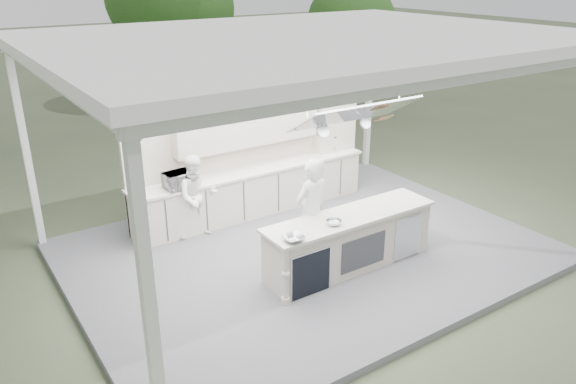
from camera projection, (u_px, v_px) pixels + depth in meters
ground at (307, 254)px, 10.11m from camera, size 90.00×90.00×0.00m
stage_deck at (308, 251)px, 10.08m from camera, size 8.00×6.00×0.12m
tent at (311, 43)px, 8.70m from camera, size 8.20×6.20×3.86m
demo_island at (349, 241)px, 9.27m from camera, size 3.10×0.79×0.95m
back_counter at (253, 191)px, 11.34m from camera, size 5.08×0.72×0.95m
back_wall_unit at (266, 138)px, 11.37m from camera, size 5.05×0.48×2.25m
tree_cluster at (109, 22)px, 16.30m from camera, size 19.55×9.40×5.85m
head_chef at (311, 213)px, 9.20m from camera, size 0.75×0.55×1.88m
sous_chef at (197, 197)px, 10.24m from camera, size 0.83×0.68×1.58m
toaster_oven at (179, 180)px, 10.15m from camera, size 0.58×0.42×0.30m
bowl_large at (293, 238)px, 8.24m from camera, size 0.34×0.34×0.08m
bowl_small at (334, 222)px, 8.75m from camera, size 0.28×0.28×0.08m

